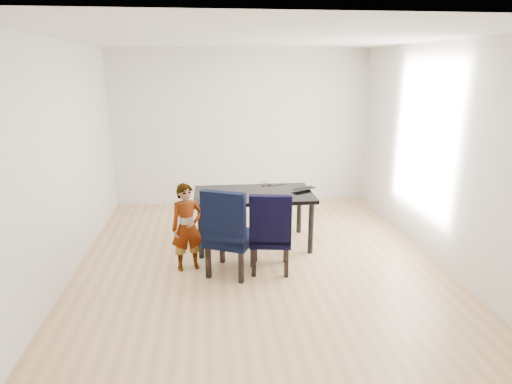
{
  "coord_description": "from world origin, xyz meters",
  "views": [
    {
      "loc": [
        -0.58,
        -5.02,
        2.4
      ],
      "look_at": [
        0.0,
        0.2,
        0.85
      ],
      "focal_mm": 30.0,
      "sensor_mm": 36.0,
      "label": 1
    }
  ],
  "objects": [
    {
      "name": "wall_front",
      "position": [
        0.0,
        -2.5,
        1.35
      ],
      "size": [
        4.5,
        0.01,
        2.7
      ],
      "primitive_type": "cube",
      "color": "silver",
      "rests_on": "ground"
    },
    {
      "name": "plate",
      "position": [
        -0.41,
        0.35,
        0.76
      ],
      "size": [
        0.29,
        0.29,
        0.02
      ],
      "primitive_type": "cylinder",
      "rotation": [
        0.0,
        0.0,
        0.02
      ],
      "color": "white",
      "rests_on": "dining_table"
    },
    {
      "name": "sandwich",
      "position": [
        -0.41,
        0.34,
        0.79
      ],
      "size": [
        0.14,
        0.07,
        0.06
      ],
      "primitive_type": "ellipsoid",
      "rotation": [
        0.0,
        0.0,
        0.04
      ],
      "color": "#B1773F",
      "rests_on": "plate"
    },
    {
      "name": "cable_tangle",
      "position": [
        0.22,
        0.84,
        0.75
      ],
      "size": [
        0.18,
        0.18,
        0.01
      ],
      "primitive_type": "torus",
      "rotation": [
        0.0,
        0.0,
        0.3
      ],
      "color": "black",
      "rests_on": "dining_table"
    },
    {
      "name": "dining_table",
      "position": [
        0.0,
        0.5,
        0.38
      ],
      "size": [
        1.6,
        0.9,
        0.75
      ],
      "primitive_type": "cube",
      "color": "black",
      "rests_on": "floor"
    },
    {
      "name": "wall_right",
      "position": [
        2.25,
        0.0,
        1.35
      ],
      "size": [
        0.01,
        5.0,
        2.7
      ],
      "primitive_type": "cube",
      "color": "white",
      "rests_on": "ground"
    },
    {
      "name": "chair_right",
      "position": [
        0.12,
        -0.28,
        0.5
      ],
      "size": [
        0.55,
        0.57,
        1.01
      ],
      "primitive_type": "cube",
      "rotation": [
        0.0,
        0.0,
        -0.15
      ],
      "color": "black",
      "rests_on": "floor"
    },
    {
      "name": "floor",
      "position": [
        0.0,
        0.0,
        -0.01
      ],
      "size": [
        4.5,
        5.0,
        0.01
      ],
      "primitive_type": "cube",
      "color": "tan",
      "rests_on": "ground"
    },
    {
      "name": "chair_left",
      "position": [
        -0.36,
        -0.31,
        0.54
      ],
      "size": [
        0.69,
        0.7,
        1.07
      ],
      "primitive_type": "cube",
      "rotation": [
        0.0,
        0.0,
        -0.43
      ],
      "color": "black",
      "rests_on": "floor"
    },
    {
      "name": "wall_left",
      "position": [
        -2.25,
        0.0,
        1.35
      ],
      "size": [
        0.01,
        5.0,
        2.7
      ],
      "primitive_type": "cube",
      "color": "white",
      "rests_on": "ground"
    },
    {
      "name": "ceiling",
      "position": [
        0.0,
        0.0,
        2.71
      ],
      "size": [
        4.5,
        5.0,
        0.01
      ],
      "primitive_type": "cube",
      "color": "white",
      "rests_on": "wall_back"
    },
    {
      "name": "laptop",
      "position": [
        0.68,
        0.59,
        0.76
      ],
      "size": [
        0.42,
        0.36,
        0.03
      ],
      "primitive_type": "imported",
      "rotation": [
        0.0,
        0.0,
        3.6
      ],
      "color": "black",
      "rests_on": "dining_table"
    },
    {
      "name": "child",
      "position": [
        -0.87,
        -0.15,
        0.54
      ],
      "size": [
        0.44,
        0.35,
        1.08
      ],
      "primitive_type": "imported",
      "rotation": [
        0.0,
        0.0,
        0.25
      ],
      "color": "orange",
      "rests_on": "floor"
    },
    {
      "name": "wall_back",
      "position": [
        0.0,
        2.5,
        1.35
      ],
      "size": [
        4.5,
        0.01,
        2.7
      ],
      "primitive_type": "cube",
      "color": "silver",
      "rests_on": "ground"
    }
  ]
}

